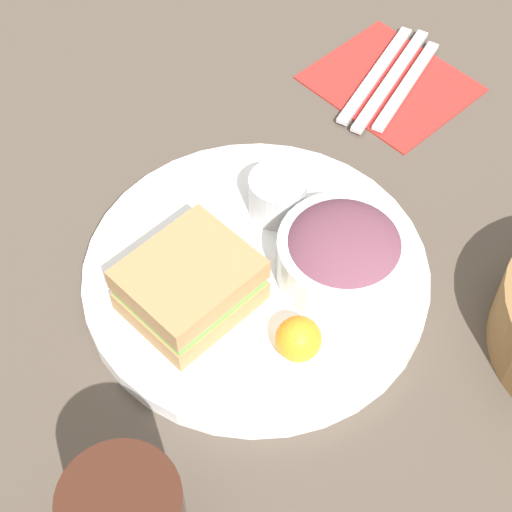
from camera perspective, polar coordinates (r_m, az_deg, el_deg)
The scene contains 10 objects.
ground_plane at distance 0.76m, azimuth 0.00°, elevation -1.68°, with size 4.00×4.00×0.00m, color #4C4238.
plate at distance 0.76m, azimuth 0.00°, elevation -1.30°, with size 0.31×0.31×0.02m, color white.
sandwich at distance 0.71m, azimuth -4.44°, elevation -1.96°, with size 0.10×0.09×0.05m.
salad_bowl at distance 0.73m, azimuth 5.81°, elevation 0.16°, with size 0.11×0.11×0.06m.
dressing_cup at distance 0.78m, azimuth 1.45°, elevation 4.10°, with size 0.05×0.05×0.04m, color #B7B7BC.
orange_wedge at distance 0.69m, azimuth 2.85°, elevation -5.55°, with size 0.04×0.04×0.04m, color orange.
napkin at distance 0.95m, azimuth 8.96°, elevation 11.34°, with size 0.14×0.16×0.00m, color #B22823.
fork at distance 0.95m, azimuth 7.98°, elevation 11.92°, with size 0.17×0.01×0.01m, color silver.
knife at distance 0.94m, azimuth 8.99°, elevation 11.54°, with size 0.18×0.01×0.01m, color silver.
spoon at distance 0.94m, azimuth 10.01°, elevation 11.15°, with size 0.15×0.01×0.01m, color silver.
Camera 1 is at (0.30, 0.32, 0.63)m, focal length 60.00 mm.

